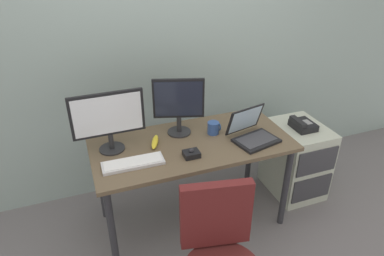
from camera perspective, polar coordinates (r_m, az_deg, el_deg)
name	(u,v)px	position (r m, az deg, el deg)	size (l,w,h in m)	color
ground_plane	(192,219)	(3.02, 0.00, -14.69)	(8.00, 8.00, 0.00)	slate
back_wall	(162,32)	(2.93, -4.94, 15.41)	(6.00, 0.10, 2.80)	#93A6A1
desk	(192,152)	(2.60, 0.00, -3.99)	(1.47, 0.70, 0.76)	brown
file_cabinet	(296,159)	(3.26, 16.72, -4.98)	(0.42, 0.53, 0.66)	beige
desk_phone	(302,125)	(3.06, 17.72, 0.51)	(0.17, 0.20, 0.09)	black
monitor_main	(108,118)	(2.41, -13.64, 1.62)	(0.50, 0.18, 0.44)	#262628
monitor_side	(179,103)	(2.56, -2.22, 4.11)	(0.37, 0.18, 0.44)	#262628
keyboard	(133,163)	(2.34, -9.67, -5.69)	(0.41, 0.14, 0.03)	silver
laptop	(252,133)	(2.61, 9.87, -0.76)	(0.37, 0.35, 0.23)	black
trackball_mouse	(191,154)	(2.38, -0.09, -4.23)	(0.11, 0.09, 0.07)	black
coffee_mug	(214,128)	(2.65, 3.56, 0.03)	(0.10, 0.09, 0.10)	#305093
cell_phone	(251,117)	(2.93, 9.64, 1.73)	(0.07, 0.14, 0.01)	black
banana	(155,142)	(2.53, -6.12, -2.28)	(0.19, 0.04, 0.04)	yellow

